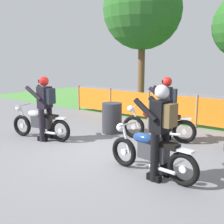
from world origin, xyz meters
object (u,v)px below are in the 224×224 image
Objects in this scene: motorcycle_lead at (158,124)px; rider_trailing at (161,127)px; rider_third at (45,105)px; motorcycle_trailing at (150,152)px; spare_drum at (112,118)px; motorcycle_third at (40,123)px; rider_lead at (166,106)px.

rider_trailing is (1.22, -2.08, 0.50)m from motorcycle_lead.
rider_third reaches higher than motorcycle_lead.
rider_trailing reaches higher than motorcycle_trailing.
rider_trailing is at bearing 162.39° from rider_third.
motorcycle_trailing is at bearing -38.40° from spare_drum.
spare_drum is (-2.47, 1.96, 0.00)m from motorcycle_trailing.
motorcycle_third is 2.05m from spare_drum.
rider_lead is 1.00× the size of rider_trailing.
rider_lead reaches higher than motorcycle_lead.
motorcycle_trailing is 1.13× the size of rider_trailing.
motorcycle_lead is 2.46m from rider_trailing.
motorcycle_third is 3.84m from rider_trailing.
motorcycle_third is 1.11× the size of rider_third.
rider_trailing is 3.37m from spare_drum.
motorcycle_lead is 2.30m from motorcycle_trailing.
rider_third reaches higher than motorcycle_third.
motorcycle_lead reaches higher than spare_drum.
motorcycle_third is at bearing 0.67° from motorcycle_trailing.
motorcycle_lead is 1.46m from spare_drum.
rider_third is 1.92× the size of spare_drum.
motorcycle_third is at bearing 0.66° from rider_trailing.
rider_lead is at bearing -60.10° from rider_trailing.
rider_lead is (2.77, 1.89, 0.51)m from motorcycle_third.
rider_trailing and rider_third have the same top height.
motorcycle_third is at bearing 17.50° from rider_lead.
motorcycle_trailing is (1.02, -2.07, -0.01)m from motorcycle_lead.
rider_third is at bearing -0.32° from rider_trailing.
motorcycle_trailing is 3.16m from spare_drum.
rider_third is (-3.38, 0.29, 0.51)m from motorcycle_trailing.
rider_third is (-2.57, -1.84, 0.00)m from rider_lead.
rider_lead is 1.75m from spare_drum.
motorcycle_trailing is at bearing 163.37° from motorcycle_third.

